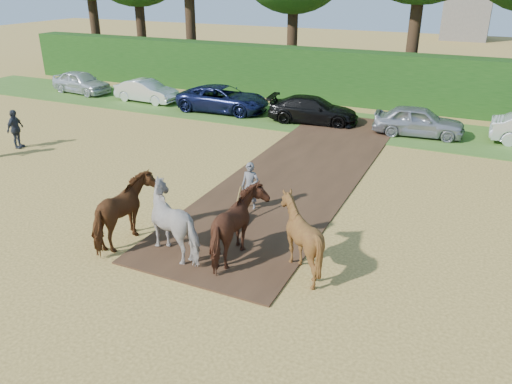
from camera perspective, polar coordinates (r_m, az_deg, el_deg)
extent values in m
plane|color=gold|center=(14.34, -9.99, -5.87)|extent=(120.00, 120.00, 0.00)
cube|color=#472D1C|center=(19.39, 5.41, 2.52)|extent=(4.50, 17.00, 0.05)
cube|color=#38601E|center=(26.16, 7.55, 8.00)|extent=(50.00, 5.00, 0.03)
cube|color=#14380F|center=(30.05, 10.40, 12.76)|extent=(46.00, 1.60, 3.00)
imported|color=#292D36|center=(24.03, -25.80, 6.49)|extent=(0.62, 1.06, 1.69)
imported|color=#5E3017|center=(14.20, -14.77, -2.29)|extent=(1.19, 2.32, 1.90)
imported|color=beige|center=(13.49, -8.72, -3.17)|extent=(2.00, 1.75, 1.90)
imported|color=#522C19|center=(12.95, -2.08, -4.09)|extent=(1.19, 2.32, 1.90)
imported|color=brown|center=(12.60, 5.06, -5.01)|extent=(1.66, 1.84, 1.91)
cube|color=black|center=(15.15, -2.14, -3.11)|extent=(0.38, 0.84, 0.32)
cube|color=brown|center=(14.64, -2.97, -3.45)|extent=(0.19, 1.27, 0.09)
cylinder|color=olive|center=(15.49, -2.14, -1.09)|extent=(0.25, 0.91, 0.67)
cylinder|color=brown|center=(15.35, -0.76, -1.31)|extent=(0.11, 0.92, 0.67)
imported|color=gray|center=(15.80, -0.67, 0.61)|extent=(0.61, 0.42, 1.59)
imported|color=silver|center=(34.22, -19.35, 11.77)|extent=(4.30, 2.17, 1.40)
imported|color=silver|center=(30.73, -12.39, 11.21)|extent=(4.02, 1.60, 1.30)
imported|color=#151C44|center=(27.87, -3.75, 10.58)|extent=(5.17, 2.59, 1.41)
imported|color=black|center=(25.81, 6.54, 9.32)|extent=(4.75, 2.39, 1.32)
imported|color=#9A9CA2|center=(24.64, 18.09, 7.71)|extent=(4.24, 2.01, 1.40)
cylinder|color=#382616|center=(42.69, -17.86, 17.12)|extent=(0.70, 0.70, 5.85)
cylinder|color=#382616|center=(40.55, -12.92, 17.02)|extent=(0.70, 0.70, 5.40)
cylinder|color=#382616|center=(36.85, -7.45, 17.66)|extent=(0.70, 0.70, 6.53)
cylinder|color=#382616|center=(35.16, 4.14, 16.40)|extent=(0.70, 0.70, 5.17)
cylinder|color=#382616|center=(32.16, 17.42, 15.57)|extent=(0.70, 0.70, 6.08)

